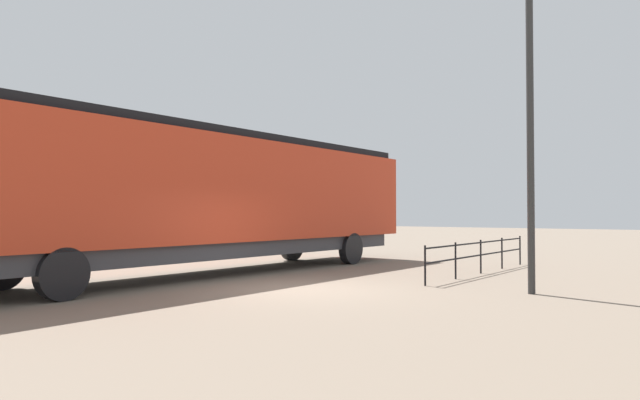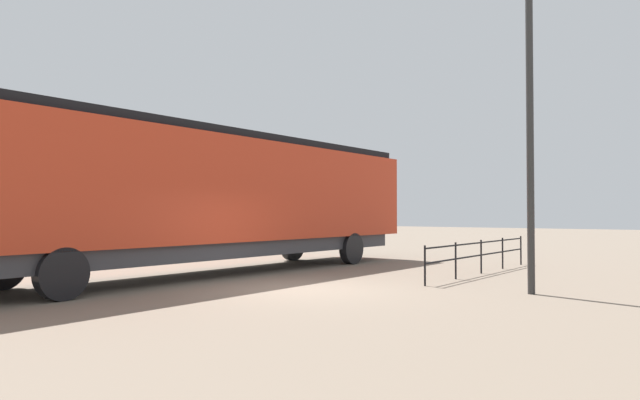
{
  "view_description": "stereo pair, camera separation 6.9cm",
  "coord_description": "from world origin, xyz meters",
  "views": [
    {
      "loc": [
        8.48,
        -10.5,
        1.79
      ],
      "look_at": [
        -0.91,
        2.01,
        2.16
      ],
      "focal_mm": 32.04,
      "sensor_mm": 36.0,
      "label": 1
    },
    {
      "loc": [
        8.53,
        -10.46,
        1.79
      ],
      "look_at": [
        -0.91,
        2.01,
        2.16
      ],
      "focal_mm": 32.04,
      "sensor_mm": 36.0,
      "label": 2
    }
  ],
  "objects": [
    {
      "name": "lamp_post",
      "position": [
        4.61,
        2.5,
        4.98
      ],
      "size": [
        0.51,
        0.51,
        7.31
      ],
      "color": "#2D2D2D",
      "rests_on": "ground_plane"
    },
    {
      "name": "platform_fence",
      "position": [
        2.09,
        6.01,
        0.65
      ],
      "size": [
        0.05,
        7.39,
        1.0
      ],
      "color": "black",
      "rests_on": "ground_plane"
    },
    {
      "name": "locomotive",
      "position": [
        -4.12,
        1.55,
        2.33
      ],
      "size": [
        3.02,
        16.59,
        4.16
      ],
      "color": "red",
      "rests_on": "ground_plane"
    },
    {
      "name": "ground_plane",
      "position": [
        0.0,
        0.0,
        0.0
      ],
      "size": [
        120.0,
        120.0,
        0.0
      ],
      "primitive_type": "plane",
      "color": "#756656"
    }
  ]
}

